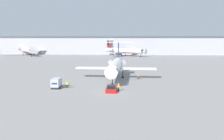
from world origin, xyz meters
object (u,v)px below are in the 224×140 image
object	(u,v)px
pushback_tug	(111,89)
traffic_cone_left	(61,88)
worker_by_wing	(138,76)
airplane_main	(116,66)
luggage_cart	(56,83)
airplane_parked_far_right	(27,50)
airplane_parked_far_left	(125,51)
worker_near_tug	(118,87)
worker_on_apron	(67,84)

from	to	relation	value
pushback_tug	traffic_cone_left	distance (m)	12.29
worker_by_wing	airplane_main	bearing A→B (deg)	170.50
pushback_tug	worker_by_wing	world-z (taller)	worker_by_wing
luggage_cart	airplane_parked_far_right	size ratio (longest dim) A/B	0.09
luggage_cart	airplane_parked_far_left	size ratio (longest dim) A/B	0.10
luggage_cart	worker_by_wing	xyz separation A→B (m)	(20.47, 12.68, -0.30)
airplane_parked_far_left	airplane_main	bearing A→B (deg)	-92.00
pushback_tug	airplane_parked_far_right	world-z (taller)	airplane_parked_far_right
airplane_parked_far_left	traffic_cone_left	bearing A→B (deg)	-98.95
traffic_cone_left	airplane_parked_far_right	distance (m)	115.27
traffic_cone_left	airplane_parked_far_left	distance (m)	99.12
worker_near_tug	worker_by_wing	bearing A→B (deg)	69.95
worker_by_wing	airplane_parked_far_right	distance (m)	114.89
worker_near_tug	airplane_parked_far_left	world-z (taller)	airplane_parked_far_left
airplane_parked_far_left	worker_on_apron	bearing A→B (deg)	-98.31
pushback_tug	airplane_parked_far_right	bearing A→B (deg)	122.69
airplane_main	airplane_parked_far_right	xyz separation A→B (m)	(-66.79, 87.17, 0.05)
worker_on_apron	airplane_parked_far_right	world-z (taller)	airplane_parked_far_right
airplane_main	worker_on_apron	xyz separation A→B (m)	(-11.26, -13.64, -2.86)
pushback_tug	worker_by_wing	xyz separation A→B (m)	(7.04, 15.25, 0.30)
pushback_tug	airplane_parked_far_right	xyz separation A→B (m)	(-66.43, 103.53, 3.27)
traffic_cone_left	airplane_parked_far_right	bearing A→B (deg)	118.12
worker_on_apron	worker_by_wing	bearing A→B (deg)	34.91
luggage_cart	airplane_parked_far_left	xyz separation A→B (m)	(16.70, 97.20, 2.41)
airplane_main	pushback_tug	world-z (taller)	airplane_main
luggage_cart	worker_on_apron	size ratio (longest dim) A/B	1.72
luggage_cart	airplane_parked_far_right	distance (m)	114.06
airplane_main	airplane_parked_far_left	size ratio (longest dim) A/B	0.89
traffic_cone_left	airplane_parked_far_left	xyz separation A→B (m)	(15.40, 97.86, 3.31)
worker_near_tug	worker_on_apron	size ratio (longest dim) A/B	1.02
worker_by_wing	airplane_parked_far_left	size ratio (longest dim) A/B	0.06
airplane_main	luggage_cart	xyz separation A→B (m)	(-13.79, -13.79, -2.61)
pushback_tug	worker_by_wing	size ratio (longest dim) A/B	2.56
airplane_main	worker_on_apron	world-z (taller)	airplane_main
airplane_main	worker_by_wing	distance (m)	7.38
luggage_cart	worker_near_tug	xyz separation A→B (m)	(15.07, -2.13, -0.23)
worker_by_wing	airplane_parked_far_left	world-z (taller)	airplane_parked_far_left
worker_near_tug	traffic_cone_left	size ratio (longest dim) A/B	2.94
airplane_parked_far_left	pushback_tug	bearing A→B (deg)	-91.87
worker_on_apron	airplane_parked_far_right	size ratio (longest dim) A/B	0.05
luggage_cart	airplane_main	bearing A→B (deg)	45.02
worker_by_wing	airplane_parked_far_left	bearing A→B (deg)	92.56
worker_on_apron	traffic_cone_left	world-z (taller)	worker_on_apron
airplane_parked_far_left	airplane_parked_far_right	xyz separation A→B (m)	(-69.70, 3.76, 0.25)
traffic_cone_left	airplane_main	bearing A→B (deg)	49.16
pushback_tug	traffic_cone_left	size ratio (longest dim) A/B	7.06
airplane_main	worker_by_wing	size ratio (longest dim) A/B	15.25
pushback_tug	worker_on_apron	xyz separation A→B (m)	(-10.91, 2.72, 0.35)
pushback_tug	worker_near_tug	distance (m)	1.73
worker_near_tug	luggage_cart	bearing A→B (deg)	171.95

